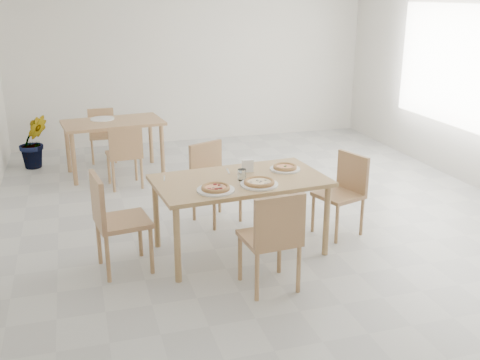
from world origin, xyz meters
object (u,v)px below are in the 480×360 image
object	(u,v)px
plate_pepperoni	(216,190)
pizza_margherita	(285,167)
main_table	(240,186)
chair_west	(113,216)
plate_mushroom	(259,184)
pizza_pepperoni	(216,188)
chair_north	(212,176)
plate_empty	(102,119)
pizza_mushroom	(259,182)
potted_plant	(34,142)
tumbler_b	(242,175)
tumbler_a	(248,166)
chair_east	(344,188)
chair_back_n	(102,131)
plate_margherita	(285,169)
chair_south	(273,235)
napkin_holder	(248,167)
chair_back_s	(125,151)
second_table	(113,128)

from	to	relation	value
plate_pepperoni	pizza_margherita	distance (m)	0.91
main_table	chair_west	distance (m)	1.22
plate_mushroom	pizza_pepperoni	world-z (taller)	pizza_pepperoni
chair_north	plate_empty	world-z (taller)	chair_north
pizza_mushroom	potted_plant	bearing A→B (deg)	120.00
chair_north	tumbler_b	size ratio (longest dim) A/B	8.18
chair_west	plate_mushroom	xyz separation A→B (m)	(1.32, -0.16, 0.22)
tumbler_a	plate_empty	distance (m)	3.12
plate_empty	chair_west	bearing A→B (deg)	-92.18
pizza_margherita	tumbler_a	size ratio (longest dim) A/B	2.70
chair_east	pizza_margherita	xyz separation A→B (m)	(-0.67, 0.00, 0.29)
tumbler_b	chair_back_n	bearing A→B (deg)	106.36
plate_margherita	pizza_pepperoni	world-z (taller)	pizza_pepperoni
chair_south	chair_north	distance (m)	1.72
chair_south	napkin_holder	distance (m)	1.03
chair_south	tumbler_a	bearing A→B (deg)	-100.23
chair_south	chair_east	size ratio (longest dim) A/B	1.06
plate_mushroom	potted_plant	distance (m)	4.36
chair_back_s	plate_empty	xyz separation A→B (m)	(-0.21, 0.84, 0.26)
chair_west	chair_south	bearing A→B (deg)	-129.14
plate_mushroom	pizza_pepperoni	bearing A→B (deg)	-174.98
tumbler_a	chair_back_n	bearing A→B (deg)	109.51
plate_empty	chair_east	bearing A→B (deg)	-52.26
plate_margherita	plate_empty	world-z (taller)	same
pizza_pepperoni	potted_plant	xyz separation A→B (m)	(-1.75, 3.80, -0.39)
pizza_margherita	chair_west	bearing A→B (deg)	-173.06
second_table	potted_plant	xyz separation A→B (m)	(-1.10, 0.62, -0.27)
main_table	chair_south	size ratio (longest dim) A/B	1.88
chair_back_s	chair_east	bearing A→B (deg)	129.49
plate_mushroom	pizza_margherita	xyz separation A→B (m)	(0.40, 0.37, 0.02)
pizza_margherita	pizza_mushroom	xyz separation A→B (m)	(-0.40, -0.37, 0.00)
chair_east	chair_back_s	xyz separation A→B (m)	(-2.06, 2.09, 0.00)
pizza_pepperoni	chair_west	bearing A→B (deg)	167.61
pizza_pepperoni	chair_back_n	world-z (taller)	pizza_pepperoni
chair_south	plate_empty	world-z (taller)	chair_south
plate_pepperoni	chair_back_n	bearing A→B (deg)	101.15
tumbler_a	tumbler_b	distance (m)	0.28
potted_plant	second_table	bearing A→B (deg)	-29.38
pizza_mushroom	pizza_pepperoni	distance (m)	0.42
plate_empty	potted_plant	distance (m)	1.13
napkin_holder	chair_back_s	xyz separation A→B (m)	(-1.00, 2.07, -0.32)
main_table	pizza_margherita	size ratio (longest dim) A/B	6.03
chair_south	plate_margherita	bearing A→B (deg)	-120.48
chair_back_n	plate_empty	bearing A→B (deg)	-89.17
napkin_holder	plate_empty	distance (m)	3.16
potted_plant	chair_south	bearing A→B (deg)	-64.32
plate_empty	plate_margherita	bearing A→B (deg)	-61.32
plate_margherita	chair_south	bearing A→B (deg)	-115.80
napkin_holder	chair_back_s	bearing A→B (deg)	119.92
plate_pepperoni	tumbler_a	world-z (taller)	tumbler_a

